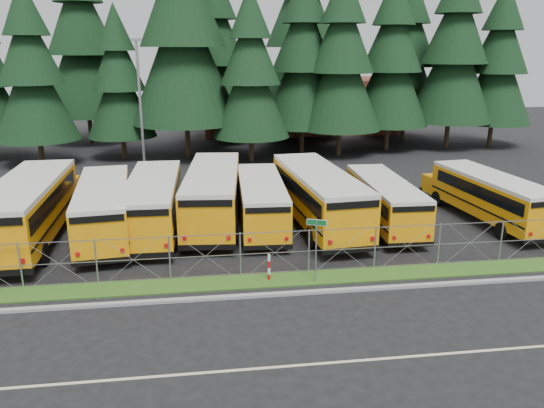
{
  "coord_description": "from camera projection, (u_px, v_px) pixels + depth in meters",
  "views": [
    {
      "loc": [
        -5.5,
        -22.2,
        9.57
      ],
      "look_at": [
        -1.95,
        4.0,
        1.71
      ],
      "focal_mm": 35.0,
      "sensor_mm": 36.0,
      "label": 1
    }
  ],
  "objects": [
    {
      "name": "conifer_5",
      "position": [
        303.0,
        62.0,
        48.0
      ],
      "size": [
        7.44,
        7.44,
        16.45
      ],
      "primitive_type": null,
      "color": "black",
      "rests_on": "ground"
    },
    {
      "name": "conifer_7",
      "position": [
        391.0,
        63.0,
        49.1
      ],
      "size": [
        7.35,
        7.35,
        16.26
      ],
      "primitive_type": null,
      "color": "black",
      "rests_on": "ground"
    },
    {
      "name": "street_sign",
      "position": [
        316.0,
        237.0,
        21.82
      ],
      "size": [
        0.78,
        0.52,
        2.81
      ],
      "color": "#909398",
      "rests_on": "ground"
    },
    {
      "name": "bus_east",
      "position": [
        487.0,
        198.0,
        29.98
      ],
      "size": [
        3.49,
        10.54,
        2.71
      ],
      "primitive_type": null,
      "rotation": [
        0.0,
        0.0,
        0.1
      ],
      "color": "orange",
      "rests_on": "ground"
    },
    {
      "name": "conifer_13",
      "position": [
        408.0,
        59.0,
        54.81
      ],
      "size": [
        7.6,
        7.6,
        16.8
      ],
      "primitive_type": null,
      "color": "black",
      "rests_on": "ground"
    },
    {
      "name": "conifer_1",
      "position": [
        32.0,
        75.0,
        42.47
      ],
      "size": [
        6.69,
        6.69,
        14.8
      ],
      "primitive_type": null,
      "color": "black",
      "rests_on": "ground"
    },
    {
      "name": "bus_2",
      "position": [
        154.0,
        204.0,
        28.45
      ],
      "size": [
        2.76,
        11.19,
        2.93
      ],
      "primitive_type": null,
      "rotation": [
        0.0,
        0.0,
        -0.01
      ],
      "color": "orange",
      "rests_on": "ground"
    },
    {
      "name": "conifer_9",
      "position": [
        498.0,
        65.0,
        51.12
      ],
      "size": [
        7.11,
        7.11,
        15.73
      ],
      "primitive_type": null,
      "color": "black",
      "rests_on": "ground"
    },
    {
      "name": "conifer_11",
      "position": [
        217.0,
        57.0,
        52.72
      ],
      "size": [
        7.8,
        7.8,
        17.26
      ],
      "primitive_type": null,
      "color": "black",
      "rests_on": "ground"
    },
    {
      "name": "light_standard",
      "position": [
        140.0,
        105.0,
        38.63
      ],
      "size": [
        0.7,
        0.35,
        10.14
      ],
      "color": "#909398",
      "rests_on": "ground"
    },
    {
      "name": "bus_1",
      "position": [
        105.0,
        210.0,
        27.6
      ],
      "size": [
        3.8,
        11.11,
        2.85
      ],
      "primitive_type": null,
      "rotation": [
        0.0,
        0.0,
        0.12
      ],
      "color": "orange",
      "rests_on": "ground"
    },
    {
      "name": "conifer_6",
      "position": [
        342.0,
        63.0,
        46.47
      ],
      "size": [
        7.39,
        7.39,
        16.35
      ],
      "primitive_type": null,
      "color": "black",
      "rests_on": "ground"
    },
    {
      "name": "ground",
      "position": [
        325.0,
        262.0,
        24.52
      ],
      "size": [
        120.0,
        120.0,
        0.0
      ],
      "primitive_type": "plane",
      "color": "black",
      "rests_on": "ground"
    },
    {
      "name": "conifer_4",
      "position": [
        251.0,
        76.0,
        44.19
      ],
      "size": [
        6.57,
        6.57,
        14.53
      ],
      "primitive_type": null,
      "color": "black",
      "rests_on": "ground"
    },
    {
      "name": "bus_3",
      "position": [
        214.0,
        196.0,
        29.67
      ],
      "size": [
        3.88,
        12.09,
        3.12
      ],
      "primitive_type": null,
      "rotation": [
        0.0,
        0.0,
        -0.09
      ],
      "color": "orange",
      "rests_on": "ground"
    },
    {
      "name": "road_lane_line",
      "position": [
        383.0,
        359.0,
        16.92
      ],
      "size": [
        50.0,
        0.12,
        0.01
      ],
      "primitive_type": "cube",
      "color": "beige",
      "rests_on": "ground"
    },
    {
      "name": "bus_5",
      "position": [
        316.0,
        198.0,
        29.25
      ],
      "size": [
        3.84,
        12.22,
        3.15
      ],
      "primitive_type": null,
      "rotation": [
        0.0,
        0.0,
        0.08
      ],
      "color": "orange",
      "rests_on": "ground"
    },
    {
      "name": "conifer_8",
      "position": [
        454.0,
        54.0,
        50.02
      ],
      "size": [
        8.04,
        8.04,
        17.79
      ],
      "primitive_type": null,
      "color": "black",
      "rests_on": "ground"
    },
    {
      "name": "chainlink_fence",
      "position": [
        331.0,
        250.0,
        23.28
      ],
      "size": [
        44.0,
        0.1,
        2.0
      ],
      "primitive_type": null,
      "color": "#909398",
      "rests_on": "ground"
    },
    {
      "name": "brick_building",
      "position": [
        298.0,
        105.0,
        62.43
      ],
      "size": [
        22.0,
        10.0,
        6.0
      ],
      "primitive_type": "cube",
      "color": "brown",
      "rests_on": "ground"
    },
    {
      "name": "bus_0",
      "position": [
        31.0,
        210.0,
        26.86
      ],
      "size": [
        3.24,
        12.39,
        3.23
      ],
      "primitive_type": null,
      "rotation": [
        0.0,
        0.0,
        0.03
      ],
      "color": "orange",
      "rests_on": "ground"
    },
    {
      "name": "conifer_12",
      "position": [
        301.0,
        37.0,
        53.91
      ],
      "size": [
        9.53,
        9.53,
        21.08
      ],
      "primitive_type": null,
      "color": "black",
      "rests_on": "ground"
    },
    {
      "name": "conifer_2",
      "position": [
        119.0,
        83.0,
        45.66
      ],
      "size": [
        5.95,
        5.95,
        13.15
      ],
      "primitive_type": null,
      "color": "black",
      "rests_on": "ground"
    },
    {
      "name": "curb",
      "position": [
        343.0,
        290.0,
        21.56
      ],
      "size": [
        50.0,
        0.25,
        0.12
      ],
      "primitive_type": "cube",
      "color": "gray",
      "rests_on": "ground"
    },
    {
      "name": "conifer_10",
      "position": [
        82.0,
        45.0,
        52.4
      ],
      "size": [
        8.8,
        8.8,
        19.45
      ],
      "primitive_type": null,
      "color": "black",
      "rests_on": "ground"
    },
    {
      "name": "striped_bollard",
      "position": [
        269.0,
        268.0,
        22.42
      ],
      "size": [
        0.11,
        0.11,
        1.2
      ],
      "primitive_type": "cylinder",
      "color": "#B20C0C",
      "rests_on": "ground"
    },
    {
      "name": "bus_6",
      "position": [
        383.0,
        202.0,
        29.43
      ],
      "size": [
        2.59,
        9.97,
        2.6
      ],
      "primitive_type": null,
      "rotation": [
        0.0,
        0.0,
        -0.03
      ],
      "color": "orange",
      "rests_on": "ground"
    },
    {
      "name": "conifer_3",
      "position": [
        183.0,
        35.0,
        44.83
      ],
      "size": [
        9.56,
        9.56,
        21.13
      ],
      "primitive_type": null,
      "color": "black",
      "rests_on": "ground"
    },
    {
      "name": "bus_4",
      "position": [
        261.0,
        203.0,
        29.18
      ],
      "size": [
        2.81,
        10.27,
        2.67
      ],
      "primitive_type": null,
      "rotation": [
        0.0,
        0.0,
        -0.04
      ],
      "color": "orange",
      "rests_on": "ground"
    },
    {
      "name": "grass_verge",
      "position": [
        334.0,
        277.0,
        22.9
      ],
      "size": [
        50.0,
        1.4,
        0.06
      ],
      "primitive_type": "cube",
      "color": "#234F16",
      "rests_on": "ground"
    }
  ]
}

